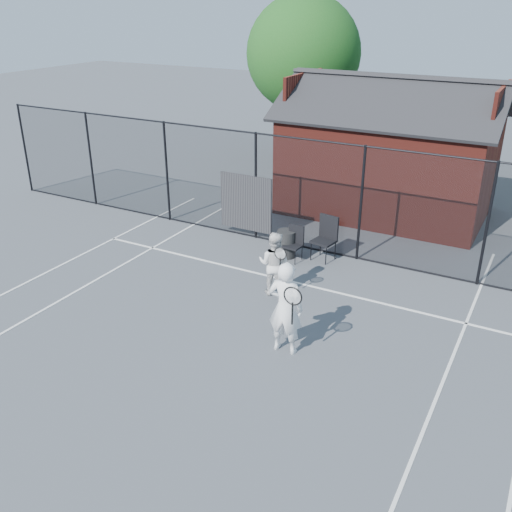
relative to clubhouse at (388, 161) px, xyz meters
The scene contains 10 objects.
ground 9.16m from the clubhouse, 93.18° to the right, with size 80.00×80.00×0.00m, color #4E5259.
court_lines 10.46m from the clubhouse, 92.77° to the right, with size 11.02×18.00×0.01m.
fence 4.09m from the clubhouse, 101.37° to the right, with size 22.04×3.00×3.00m.
clubhouse is the anchor object (origin of this frame).
tree_left 7.21m from the clubhouse, 138.01° to the left, with size 4.48×4.48×6.44m.
player_front 8.75m from the clubhouse, 85.43° to the right, with size 0.85×0.64×1.87m.
player_back 6.80m from the clubhouse, 94.66° to the right, with size 0.86×0.68×1.51m.
chair_left 4.59m from the clubhouse, 93.36° to the right, with size 0.54×0.57×1.13m, color black.
chair_right 5.12m from the clubhouse, 100.76° to the right, with size 0.44×0.45×0.91m, color black.
waste_bin 5.05m from the clubhouse, 104.02° to the right, with size 0.50×0.50×0.72m, color black.
Camera 1 is at (5.15, -8.11, 6.24)m, focal length 40.00 mm.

